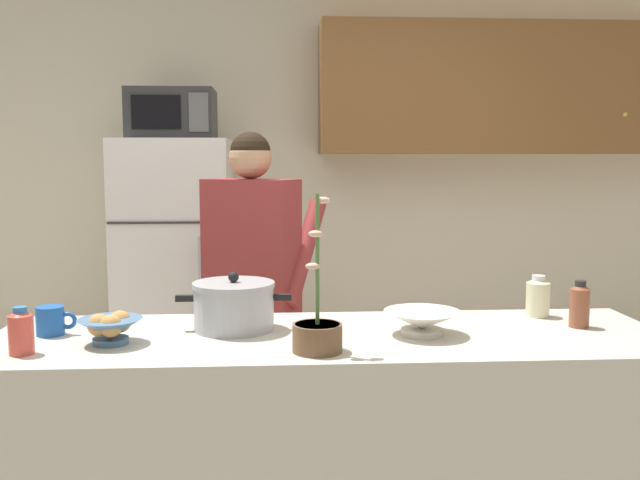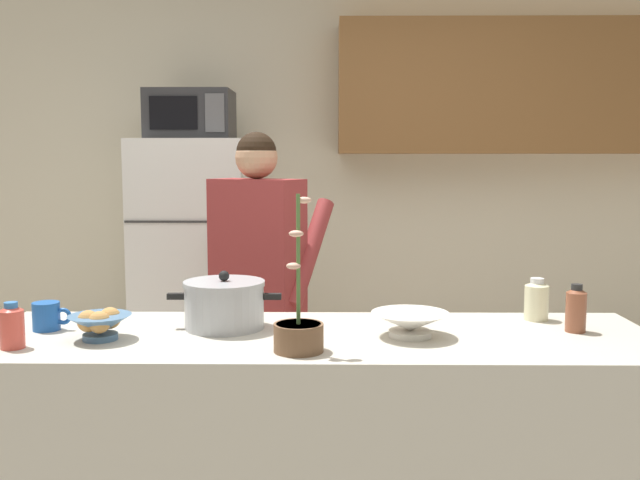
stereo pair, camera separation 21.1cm
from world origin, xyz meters
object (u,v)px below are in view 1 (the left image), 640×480
at_px(potted_orchid, 317,331).
at_px(refrigerator, 177,278).
at_px(microwave, 172,114).
at_px(coffee_mug, 51,321).
at_px(empty_bowl, 422,321).
at_px(bottle_mid_counter, 538,296).
at_px(person_near_pot, 253,269).
at_px(bread_bowl, 110,328).
at_px(bottle_near_edge, 580,304).
at_px(cooking_pot, 234,306).
at_px(bottle_far_corner, 21,331).

bearing_deg(potted_orchid, refrigerator, 108.88).
bearing_deg(microwave, potted_orchid, -70.93).
xyz_separation_m(refrigerator, coffee_mug, (-0.16, -1.80, 0.16)).
xyz_separation_m(microwave, coffee_mug, (-0.16, -1.78, -0.78)).
bearing_deg(refrigerator, empty_bowl, -60.57).
distance_m(microwave, bottle_mid_counter, 2.35).
bearing_deg(person_near_pot, microwave, 116.94).
bearing_deg(potted_orchid, coffee_mug, 163.36).
xyz_separation_m(bread_bowl, potted_orchid, (0.64, -0.13, 0.01)).
height_order(bottle_near_edge, bottle_mid_counter, bottle_near_edge).
bearing_deg(coffee_mug, bottle_mid_counter, 5.76).
relative_size(person_near_pot, coffee_mug, 12.32).
distance_m(bread_bowl, bottle_near_edge, 1.56).
xyz_separation_m(coffee_mug, bottle_near_edge, (1.77, -0.00, 0.03)).
relative_size(microwave, bottle_mid_counter, 3.16).
bearing_deg(cooking_pot, bottle_far_corner, -156.22).
height_order(person_near_pot, potted_orchid, person_near_pot).
height_order(refrigerator, bottle_far_corner, refrigerator).
xyz_separation_m(refrigerator, bottle_far_corner, (-0.17, -2.03, 0.19)).
bearing_deg(potted_orchid, bottle_far_corner, 178.23).
bearing_deg(microwave, person_near_pot, -63.06).
distance_m(refrigerator, bottle_far_corner, 2.04).
bearing_deg(bottle_mid_counter, empty_bowl, -152.85).
bearing_deg(bottle_mid_counter, coffee_mug, -174.24).
relative_size(cooking_pot, bottle_far_corner, 2.73).
height_order(bread_bowl, empty_bowl, bread_bowl).
relative_size(bread_bowl, potted_orchid, 0.42).
distance_m(microwave, bottle_far_corner, 2.15).
relative_size(microwave, empty_bowl, 1.89).
xyz_separation_m(empty_bowl, bottle_far_corner, (-1.23, -0.15, 0.02)).
bearing_deg(bottle_far_corner, person_near_pot, 58.87).
bearing_deg(bottle_near_edge, coffee_mug, 179.92).
xyz_separation_m(microwave, empty_bowl, (1.06, -1.85, -0.78)).
xyz_separation_m(refrigerator, microwave, (0.00, -0.02, 0.94)).
relative_size(refrigerator, person_near_pot, 1.00).
distance_m(cooking_pot, bottle_far_corner, 0.67).
distance_m(cooking_pot, bottle_mid_counter, 1.11).
bearing_deg(cooking_pot, microwave, 104.14).
relative_size(refrigerator, bread_bowl, 8.04).
bearing_deg(coffee_mug, bottle_far_corner, -93.88).
bearing_deg(bread_bowl, refrigerator, 91.92).
xyz_separation_m(refrigerator, potted_orchid, (0.70, -2.06, 0.18)).
relative_size(bottle_near_edge, bottle_mid_counter, 1.06).
height_order(microwave, empty_bowl, microwave).
distance_m(bread_bowl, potted_orchid, 0.65).
relative_size(person_near_pot, bread_bowl, 8.08).
distance_m(person_near_pot, coffee_mug, 1.05).
bearing_deg(bottle_near_edge, bottle_far_corner, -172.77).
relative_size(person_near_pot, bottle_far_corner, 11.32).
xyz_separation_m(microwave, person_near_pot, (0.48, -0.94, -0.74)).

